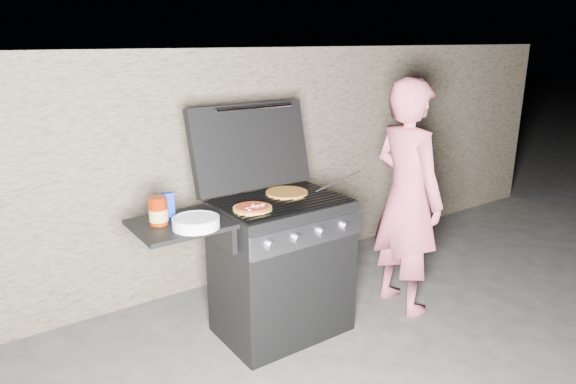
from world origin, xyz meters
TOP-DOWN VIEW (x-y plane):
  - ground at (0.00, 0.00)m, footprint 50.00×50.00m
  - stone_wall at (0.00, 1.05)m, footprint 8.00×0.35m
  - gas_grill at (-0.25, 0.00)m, footprint 1.34×0.79m
  - pizza_topped at (-0.25, -0.07)m, footprint 0.27×0.27m
  - pizza_plain at (0.10, 0.08)m, footprint 0.35×0.35m
  - sauce_jar at (-0.78, 0.03)m, footprint 0.12×0.12m
  - blue_carton at (-0.69, 0.12)m, footprint 0.07×0.04m
  - plate_stack at (-0.64, -0.13)m, footprint 0.27×0.27m
  - person at (0.90, -0.21)m, footprint 0.44×0.62m
  - tongs at (0.46, 0.00)m, footprint 0.40×0.04m

SIDE VIEW (x-z plane):
  - ground at x=0.00m, z-range 0.00..0.00m
  - gas_grill at x=-0.25m, z-range 0.00..0.91m
  - person at x=0.90m, z-range 0.00..1.63m
  - stone_wall at x=0.00m, z-range 0.00..1.80m
  - pizza_plain at x=0.10m, z-range 0.91..0.93m
  - pizza_topped at x=-0.25m, z-range 0.91..0.94m
  - plate_stack at x=-0.64m, z-range 0.90..0.96m
  - tongs at x=0.46m, z-range 0.91..0.99m
  - blue_carton at x=-0.69m, z-range 0.90..1.04m
  - sauce_jar at x=-0.78m, z-range 0.90..1.06m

